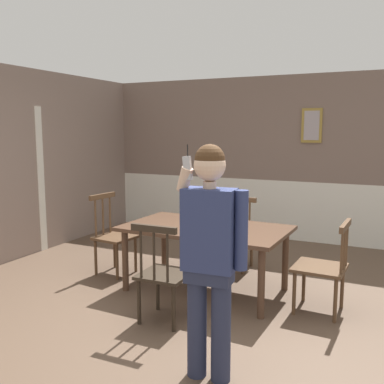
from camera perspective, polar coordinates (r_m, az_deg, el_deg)
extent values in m
plane|color=brown|center=(4.27, -0.89, -16.32)|extent=(7.60, 7.60, 0.00)
cube|color=#756056|center=(7.15, 11.49, 8.17)|extent=(6.01, 0.12, 1.66)
cube|color=silver|center=(7.27, 11.22, -2.20)|extent=(6.01, 0.14, 0.96)
cube|color=silver|center=(7.18, 11.26, 1.52)|extent=(6.01, 0.05, 0.06)
cube|color=olive|center=(6.97, 15.47, 8.43)|extent=(0.31, 0.03, 0.52)
cube|color=#A2989C|center=(6.95, 15.44, 8.43)|extent=(0.23, 0.01, 0.44)
cube|color=silver|center=(6.69, -19.37, 1.54)|extent=(0.06, 0.12, 2.10)
cube|color=#4C3323|center=(4.76, 1.79, -4.79)|extent=(1.80, 1.10, 0.04)
cylinder|color=#4C3323|center=(4.90, -8.76, -8.88)|extent=(0.07, 0.07, 0.68)
cylinder|color=#4C3323|center=(4.21, 9.09, -11.79)|extent=(0.07, 0.07, 0.68)
cylinder|color=#4C3323|center=(5.56, -3.68, -6.72)|extent=(0.07, 0.07, 0.68)
cylinder|color=#4C3323|center=(4.96, 12.16, -8.74)|extent=(0.07, 0.07, 0.68)
cube|color=#513823|center=(5.45, -10.04, -5.90)|extent=(0.48, 0.48, 0.03)
cube|color=#513823|center=(5.48, -11.70, -0.54)|extent=(0.09, 0.43, 0.06)
cylinder|color=#513823|center=(5.61, -10.73, -2.66)|extent=(0.02, 0.02, 0.51)
cylinder|color=#513823|center=(5.52, -11.63, -2.87)|extent=(0.02, 0.02, 0.51)
cylinder|color=#513823|center=(5.43, -12.57, -3.08)|extent=(0.02, 0.02, 0.51)
cylinder|color=#513823|center=(5.53, -7.43, -8.17)|extent=(0.04, 0.04, 0.44)
cylinder|color=#513823|center=(5.28, -9.82, -9.02)|extent=(0.04, 0.04, 0.44)
cylinder|color=#513823|center=(5.74, -10.13, -7.60)|extent=(0.04, 0.04, 0.44)
cylinder|color=#513823|center=(5.50, -12.54, -8.38)|extent=(0.04, 0.04, 0.44)
cube|color=#513823|center=(5.59, 5.65, -5.77)|extent=(0.43, 0.43, 0.03)
cube|color=#513823|center=(5.68, 6.38, -0.95)|extent=(0.43, 0.04, 0.06)
cylinder|color=#513823|center=(5.68, 7.58, -3.04)|extent=(0.02, 0.02, 0.46)
cylinder|color=#513823|center=(5.72, 6.35, -2.94)|extent=(0.02, 0.02, 0.46)
cylinder|color=#513823|center=(5.76, 5.13, -2.84)|extent=(0.02, 0.02, 0.46)
cylinder|color=#513823|center=(5.44, 6.72, -8.60)|extent=(0.04, 0.04, 0.41)
cylinder|color=#513823|center=(5.55, 3.32, -8.20)|extent=(0.04, 0.04, 0.41)
cylinder|color=#513823|center=(5.75, 7.83, -7.68)|extent=(0.04, 0.04, 0.41)
cylinder|color=#513823|center=(5.86, 4.60, -7.33)|extent=(0.04, 0.04, 0.41)
cube|color=#513823|center=(4.45, 16.43, -9.50)|extent=(0.50, 0.50, 0.03)
cube|color=#513823|center=(4.31, 19.52, -4.20)|extent=(0.06, 0.48, 0.06)
cylinder|color=#513823|center=(4.21, 19.10, -7.20)|extent=(0.02, 0.02, 0.45)
cylinder|color=#513823|center=(4.35, 19.39, -6.73)|extent=(0.02, 0.02, 0.45)
cylinder|color=#513823|center=(4.49, 19.67, -6.29)|extent=(0.02, 0.02, 0.45)
cylinder|color=#513823|center=(4.39, 13.28, -12.81)|extent=(0.04, 0.04, 0.43)
cylinder|color=#513823|center=(4.74, 14.48, -11.26)|extent=(0.04, 0.04, 0.43)
cylinder|color=#513823|center=(4.32, 18.32, -13.37)|extent=(0.04, 0.04, 0.43)
cylinder|color=#513823|center=(4.67, 19.13, -11.74)|extent=(0.04, 0.04, 0.43)
cube|color=#2D2319|center=(4.10, -3.57, -10.77)|extent=(0.45, 0.45, 0.03)
cube|color=#2D2319|center=(3.79, -5.06, -4.85)|extent=(0.44, 0.05, 0.06)
cylinder|color=#2D2319|center=(3.91, -6.73, -7.72)|extent=(0.02, 0.02, 0.49)
cylinder|color=#2D2319|center=(3.85, -5.02, -7.97)|extent=(0.02, 0.02, 0.49)
cylinder|color=#2D2319|center=(3.79, -3.26, -8.22)|extent=(0.02, 0.02, 0.49)
cylinder|color=#2D2319|center=(4.40, -4.53, -12.58)|extent=(0.04, 0.04, 0.43)
cylinder|color=#2D2319|center=(4.25, -0.23, -13.32)|extent=(0.04, 0.04, 0.43)
cylinder|color=#2D2319|center=(4.11, -6.98, -14.12)|extent=(0.04, 0.04, 0.43)
cylinder|color=#2D2319|center=(3.96, -2.44, -15.02)|extent=(0.04, 0.04, 0.43)
cylinder|color=#282E49|center=(3.19, 3.83, -17.22)|extent=(0.14, 0.14, 0.81)
cylinder|color=#282E49|center=(3.25, 0.65, -16.76)|extent=(0.14, 0.14, 0.81)
cube|color=#282E49|center=(3.08, 2.26, -10.70)|extent=(0.34, 0.20, 0.12)
cube|color=navy|center=(2.99, 2.30, -4.97)|extent=(0.37, 0.22, 0.57)
cylinder|color=navy|center=(2.93, 6.50, -5.03)|extent=(0.09, 0.09, 0.54)
cylinder|color=beige|center=(2.98, -0.96, 1.70)|extent=(0.16, 0.13, 0.19)
cylinder|color=beige|center=(2.94, 2.33, 0.94)|extent=(0.09, 0.09, 0.05)
sphere|color=beige|center=(2.92, 2.35, 3.55)|extent=(0.22, 0.22, 0.22)
sphere|color=#472D19|center=(2.92, 2.35, 4.30)|extent=(0.21, 0.21, 0.21)
cube|color=#B7B7BC|center=(2.95, -0.59, 3.17)|extent=(0.07, 0.04, 0.16)
cylinder|color=black|center=(2.94, -0.60, 5.50)|extent=(0.01, 0.01, 0.08)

